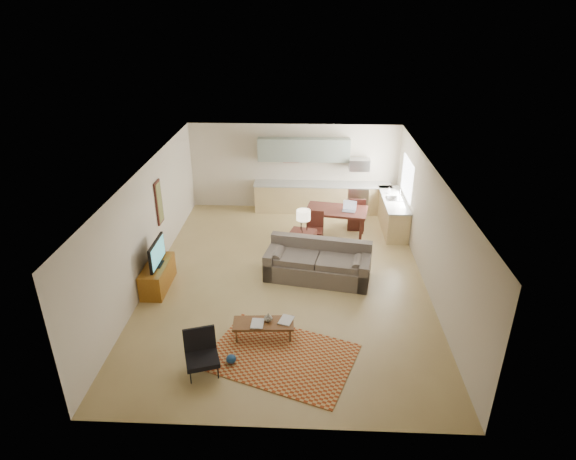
{
  "coord_description": "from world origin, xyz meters",
  "views": [
    {
      "loc": [
        0.46,
        -9.95,
        6.03
      ],
      "look_at": [
        0.0,
        0.3,
        1.15
      ],
      "focal_mm": 30.0,
      "sensor_mm": 36.0,
      "label": 1
    }
  ],
  "objects_px": {
    "armchair": "(202,355)",
    "tv_credenza": "(158,276)",
    "dining_table": "(336,223)",
    "console_table": "(303,243)",
    "sofa": "(318,262)",
    "coffee_table": "(264,330)"
  },
  "relations": [
    {
      "from": "coffee_table",
      "to": "dining_table",
      "type": "height_order",
      "value": "dining_table"
    },
    {
      "from": "armchair",
      "to": "console_table",
      "type": "bearing_deg",
      "value": 50.63
    },
    {
      "from": "tv_credenza",
      "to": "dining_table",
      "type": "height_order",
      "value": "dining_table"
    },
    {
      "from": "armchair",
      "to": "sofa",
      "type": "bearing_deg",
      "value": 39.9
    },
    {
      "from": "sofa",
      "to": "armchair",
      "type": "distance_m",
      "value": 3.96
    },
    {
      "from": "dining_table",
      "to": "tv_credenza",
      "type": "bearing_deg",
      "value": -135.79
    },
    {
      "from": "armchair",
      "to": "tv_credenza",
      "type": "relative_size",
      "value": 0.59
    },
    {
      "from": "sofa",
      "to": "console_table",
      "type": "bearing_deg",
      "value": 119.28
    },
    {
      "from": "coffee_table",
      "to": "tv_credenza",
      "type": "distance_m",
      "value": 3.14
    },
    {
      "from": "console_table",
      "to": "tv_credenza",
      "type": "bearing_deg",
      "value": -138.26
    },
    {
      "from": "tv_credenza",
      "to": "console_table",
      "type": "relative_size",
      "value": 1.78
    },
    {
      "from": "sofa",
      "to": "dining_table",
      "type": "xyz_separation_m",
      "value": [
        0.53,
        2.28,
        -0.02
      ]
    },
    {
      "from": "armchair",
      "to": "console_table",
      "type": "xyz_separation_m",
      "value": [
        1.72,
        4.45,
        -0.02
      ]
    },
    {
      "from": "sofa",
      "to": "armchair",
      "type": "bearing_deg",
      "value": -111.26
    },
    {
      "from": "sofa",
      "to": "coffee_table",
      "type": "height_order",
      "value": "sofa"
    },
    {
      "from": "sofa",
      "to": "dining_table",
      "type": "bearing_deg",
      "value": 87.4
    },
    {
      "from": "armchair",
      "to": "tv_credenza",
      "type": "distance_m",
      "value": 3.21
    },
    {
      "from": "dining_table",
      "to": "sofa",
      "type": "bearing_deg",
      "value": -92.99
    },
    {
      "from": "tv_credenza",
      "to": "coffee_table",
      "type": "bearing_deg",
      "value": -33.7
    },
    {
      "from": "tv_credenza",
      "to": "dining_table",
      "type": "bearing_deg",
      "value": 34.05
    },
    {
      "from": "sofa",
      "to": "armchair",
      "type": "relative_size",
      "value": 3.37
    },
    {
      "from": "sofa",
      "to": "tv_credenza",
      "type": "relative_size",
      "value": 1.97
    }
  ]
}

